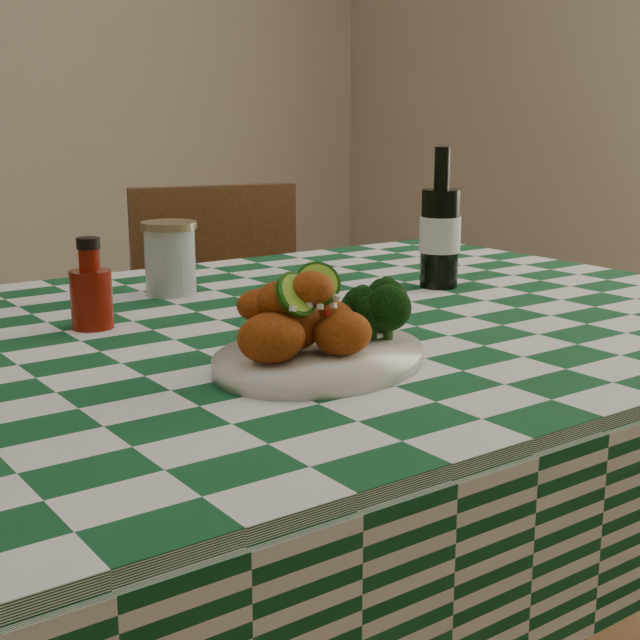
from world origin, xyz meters
TOP-DOWN VIEW (x-y plane):
  - dining_table at (0.00, 0.00)m, footprint 1.66×1.06m
  - plate at (-0.02, -0.21)m, footprint 0.35×0.31m
  - fried_chicken_pile at (-0.04, -0.21)m, footprint 0.15×0.11m
  - broccoli_side at (0.08, -0.20)m, footprint 0.09×0.09m
  - ketchup_bottle at (-0.16, 0.12)m, footprint 0.07×0.07m
  - mason_jar at (0.03, 0.27)m, footprint 0.12×0.12m
  - beer_bottle at (0.43, 0.06)m, footprint 0.09×0.09m
  - wooden_chair_right at (0.41, 0.71)m, footprint 0.51×0.52m

SIDE VIEW (x-z plane):
  - dining_table at x=0.00m, z-range 0.00..0.79m
  - wooden_chair_right at x=0.41m, z-range 0.00..0.90m
  - plate at x=-0.02m, z-range 0.79..0.80m
  - broccoli_side at x=0.08m, z-range 0.80..0.87m
  - mason_jar at x=0.03m, z-range 0.79..0.91m
  - ketchup_bottle at x=-0.16m, z-range 0.79..0.91m
  - fried_chicken_pile at x=-0.04m, z-range 0.80..0.90m
  - beer_bottle at x=0.43m, z-range 0.79..1.02m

